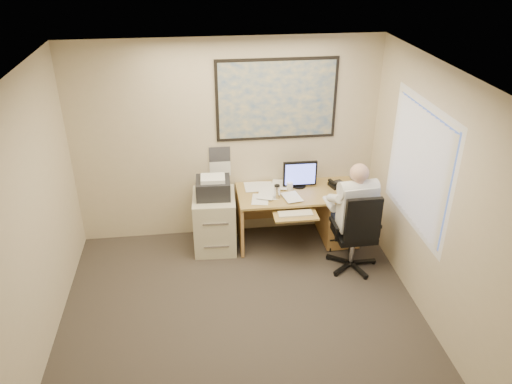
{
  "coord_description": "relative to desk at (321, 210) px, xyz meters",
  "views": [
    {
      "loc": [
        -0.4,
        -3.83,
        3.82
      ],
      "look_at": [
        0.26,
        1.3,
        1.09
      ],
      "focal_mm": 35.0,
      "sensor_mm": 36.0,
      "label": 1
    }
  ],
  "objects": [
    {
      "name": "desk",
      "position": [
        0.0,
        0.0,
        0.0
      ],
      "size": [
        1.6,
        0.97,
        1.11
      ],
      "color": "#A68747",
      "rests_on": "ground"
    },
    {
      "name": "person",
      "position": [
        0.24,
        -0.68,
        0.27
      ],
      "size": [
        0.67,
        0.9,
        1.41
      ],
      "primitive_type": null,
      "rotation": [
        0.0,
        0.0,
        0.09
      ],
      "color": "silver",
      "rests_on": "office_chair"
    },
    {
      "name": "wall_calendar",
      "position": [
        -1.33,
        0.34,
        0.64
      ],
      "size": [
        0.28,
        0.01,
        0.42
      ],
      "primitive_type": "cube",
      "color": "white",
      "rests_on": "room_shell"
    },
    {
      "name": "world_map",
      "position": [
        -0.58,
        0.33,
        1.46
      ],
      "size": [
        1.56,
        0.03,
        1.06
      ],
      "primitive_type": "cube",
      "color": "#1E4C93",
      "rests_on": "room_shell"
    },
    {
      "name": "office_chair",
      "position": [
        0.24,
        -0.76,
        -0.12
      ],
      "size": [
        0.67,
        0.67,
        1.1
      ],
      "rotation": [
        0.0,
        0.0,
        0.02
      ],
      "color": "black",
      "rests_on": "ground"
    },
    {
      "name": "filing_cabinet",
      "position": [
        -1.45,
        -0.03,
        0.01
      ],
      "size": [
        0.57,
        0.68,
        1.05
      ],
      "rotation": [
        0.0,
        0.0,
        -0.04
      ],
      "color": "beige",
      "rests_on": "ground"
    },
    {
      "name": "window_blinds",
      "position": [
        0.74,
        -1.1,
        1.11
      ],
      "size": [
        0.06,
        1.4,
        1.3
      ],
      "primitive_type": null,
      "color": "#EEE7CE",
      "rests_on": "room_shell"
    },
    {
      "name": "room_shell",
      "position": [
        -1.23,
        -1.9,
        0.91
      ],
      "size": [
        4.0,
        4.5,
        2.7
      ],
      "color": "#342E28",
      "rests_on": "ground"
    }
  ]
}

